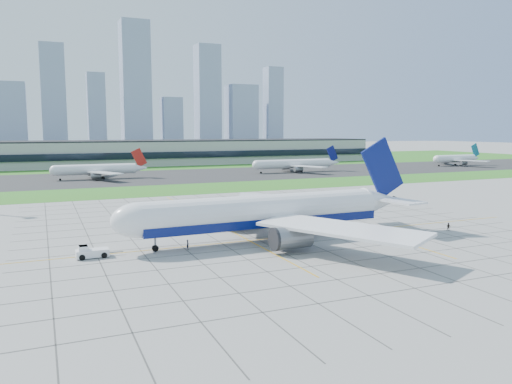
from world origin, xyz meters
The scene contains 14 objects.
ground centered at (0.00, 0.00, 0.00)m, with size 1400.00×1400.00×0.00m, color #999994.
grass_median centered at (0.00, 90.00, 0.02)m, with size 700.00×35.00×0.04m, color #387220.
asphalt_taxiway centered at (0.00, 145.00, 0.03)m, with size 700.00×75.00×0.04m, color #383838.
grass_far centered at (0.00, 255.00, 0.02)m, with size 700.00×145.00×0.04m, color #387220.
apron_markings centered at (0.43, 11.09, 0.02)m, with size 120.00×130.00×0.03m.
terminal centered at (40.00, 229.87, 7.89)m, with size 260.00×43.00×15.80m.
city_skyline centered at (-8.71, 520.00, 59.09)m, with size 523.00×32.40×160.00m.
airliner centered at (-6.53, -2.86, 5.73)m, with size 66.61×67.48×20.96m.
pushback_tug centered at (-41.15, -3.46, 1.01)m, with size 8.22×3.00×2.28m.
crew_near centered at (-23.62, -4.38, 0.95)m, with size 0.70×0.46×1.91m, color black.
crew_far centered at (35.10, -10.55, 0.91)m, with size 0.89×0.69×1.83m, color black.
distant_jet_1 centered at (-24.75, 143.92, 4.49)m, with size 40.93×42.66×14.08m.
distant_jet_2 centered at (75.91, 141.25, 4.49)m, with size 49.18×42.66×14.08m.
distant_jet_3 centered at (191.47, 143.36, 4.48)m, with size 34.98×42.66×14.08m.
Camera 1 is at (-48.45, -94.57, 22.66)m, focal length 35.00 mm.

